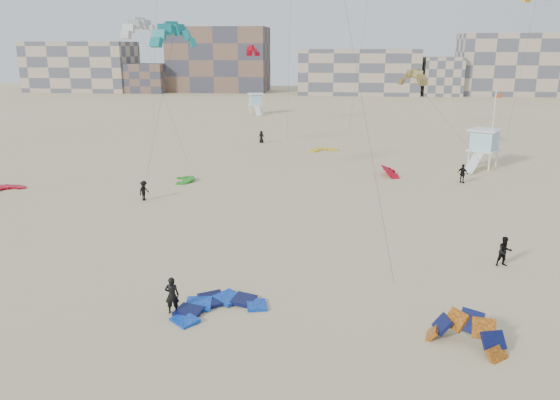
# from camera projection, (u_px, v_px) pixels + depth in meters

# --- Properties ---
(ground) EXTENTS (320.00, 320.00, 0.00)m
(ground) POSITION_uv_depth(u_px,v_px,m) (198.00, 302.00, 28.27)
(ground) COLOR #CDB78A
(ground) RESTS_ON ground
(kite_ground_blue) EXTENTS (6.12, 6.19, 1.05)m
(kite_ground_blue) POSITION_uv_depth(u_px,v_px,m) (219.00, 310.00, 27.45)
(kite_ground_blue) COLOR blue
(kite_ground_blue) RESTS_ON ground
(kite_ground_orange) EXTENTS (4.68, 4.67, 3.45)m
(kite_ground_orange) POSITION_uv_depth(u_px,v_px,m) (465.00, 345.00, 24.21)
(kite_ground_orange) COLOR orange
(kite_ground_orange) RESTS_ON ground
(kite_ground_red) EXTENTS (4.85, 4.77, 0.90)m
(kite_ground_red) POSITION_uv_depth(u_px,v_px,m) (4.00, 191.00, 50.06)
(kite_ground_red) COLOR #C00419
(kite_ground_red) RESTS_ON ground
(kite_ground_green) EXTENTS (3.70, 3.56, 1.17)m
(kite_ground_green) POSITION_uv_depth(u_px,v_px,m) (184.00, 181.00, 53.66)
(kite_ground_green) COLOR #1F9B17
(kite_ground_green) RESTS_ON ground
(kite_ground_red_far) EXTENTS (3.24, 3.08, 2.82)m
(kite_ground_red_far) POSITION_uv_depth(u_px,v_px,m) (390.00, 175.00, 55.94)
(kite_ground_red_far) COLOR #C00419
(kite_ground_red_far) RESTS_ON ground
(kite_ground_yellow) EXTENTS (4.36, 4.47, 0.59)m
(kite_ground_yellow) POSITION_uv_depth(u_px,v_px,m) (323.00, 151.00, 69.17)
(kite_ground_yellow) COLOR gold
(kite_ground_yellow) RESTS_ON ground
(kitesurfer_main) EXTENTS (0.76, 0.55, 1.92)m
(kitesurfer_main) POSITION_uv_depth(u_px,v_px,m) (172.00, 295.00, 26.87)
(kitesurfer_main) COLOR black
(kitesurfer_main) RESTS_ON ground
(kitesurfer_b) EXTENTS (1.02, 0.86, 1.85)m
(kitesurfer_b) POSITION_uv_depth(u_px,v_px,m) (505.00, 252.00, 32.67)
(kitesurfer_b) COLOR black
(kitesurfer_b) RESTS_ON ground
(kitesurfer_c) EXTENTS (0.98, 1.27, 1.73)m
(kitesurfer_c) POSITION_uv_depth(u_px,v_px,m) (144.00, 191.00, 46.68)
(kitesurfer_c) COLOR black
(kitesurfer_c) RESTS_ON ground
(kitesurfer_d) EXTENTS (1.13, 1.04, 1.86)m
(kitesurfer_d) POSITION_uv_depth(u_px,v_px,m) (463.00, 174.00, 52.62)
(kitesurfer_d) COLOR black
(kitesurfer_d) RESTS_ON ground
(kitesurfer_e) EXTENTS (0.93, 0.76, 1.63)m
(kitesurfer_e) POSITION_uv_depth(u_px,v_px,m) (261.00, 137.00, 74.63)
(kitesurfer_e) COLOR black
(kitesurfer_e) RESTS_ON ground
(kitesurfer_f) EXTENTS (0.64, 1.50, 1.57)m
(kitesurfer_f) POSITION_uv_depth(u_px,v_px,m) (495.00, 134.00, 77.07)
(kitesurfer_f) COLOR black
(kitesurfer_f) RESTS_ON ground
(kite_fly_teal_a) EXTENTS (5.86, 5.45, 13.99)m
(kite_fly_teal_a) POSITION_uv_depth(u_px,v_px,m) (174.00, 38.00, 45.02)
(kite_fly_teal_a) COLOR #158C83
(kite_fly_teal_a) RESTS_ON ground
(kite_fly_grey) EXTENTS (8.45, 6.60, 14.80)m
(kite_fly_grey) POSITION_uv_depth(u_px,v_px,m) (141.00, 31.00, 58.25)
(kite_fly_grey) COLOR #BEBEBE
(kite_fly_grey) RESTS_ON ground
(kite_fly_olive) EXTENTS (9.29, 9.09, 9.59)m
(kite_fly_olive) POSITION_uv_depth(u_px,v_px,m) (413.00, 79.00, 61.89)
(kite_fly_olive) COLOR brown
(kite_fly_olive) RESTS_ON ground
(kite_fly_red) EXTENTS (6.22, 5.93, 12.06)m
(kite_fly_red) POSITION_uv_depth(u_px,v_px,m) (253.00, 52.00, 86.26)
(kite_fly_red) COLOR #C00419
(kite_fly_red) RESTS_ON ground
(lifeguard_tower_near) EXTENTS (4.10, 6.33, 4.21)m
(lifeguard_tower_near) POSITION_uv_depth(u_px,v_px,m) (484.00, 149.00, 59.03)
(lifeguard_tower_near) COLOR white
(lifeguard_tower_near) RESTS_ON ground
(lifeguard_tower_far) EXTENTS (3.56, 5.88, 3.99)m
(lifeguard_tower_far) POSITION_uv_depth(u_px,v_px,m) (256.00, 104.00, 105.71)
(lifeguard_tower_far) COLOR white
(lifeguard_tower_far) RESTS_ON ground
(flagpole) EXTENTS (0.68, 0.10, 8.37)m
(flagpole) POSITION_uv_depth(u_px,v_px,m) (493.00, 129.00, 57.24)
(flagpole) COLOR white
(flagpole) RESTS_ON ground
(condo_west_a) EXTENTS (30.00, 15.00, 14.00)m
(condo_west_a) POSITION_uv_depth(u_px,v_px,m) (82.00, 67.00, 158.76)
(condo_west_a) COLOR tan
(condo_west_a) RESTS_ON ground
(condo_west_b) EXTENTS (28.00, 14.00, 18.00)m
(condo_west_b) POSITION_uv_depth(u_px,v_px,m) (219.00, 60.00, 157.32)
(condo_west_b) COLOR brown
(condo_west_b) RESTS_ON ground
(condo_mid) EXTENTS (32.00, 16.00, 12.00)m
(condo_mid) POSITION_uv_depth(u_px,v_px,m) (359.00, 72.00, 149.61)
(condo_mid) COLOR tan
(condo_mid) RESTS_ON ground
(condo_east) EXTENTS (26.00, 14.00, 16.00)m
(condo_east) POSITION_uv_depth(u_px,v_px,m) (509.00, 65.00, 146.26)
(condo_east) COLOR tan
(condo_east) RESTS_ON ground
(condo_fill_left) EXTENTS (12.00, 10.00, 8.00)m
(condo_fill_left) POSITION_uv_depth(u_px,v_px,m) (146.00, 78.00, 155.31)
(condo_fill_left) COLOR brown
(condo_fill_left) RESTS_ON ground
(condo_fill_right) EXTENTS (10.00, 10.00, 10.00)m
(condo_fill_right) POSITION_uv_depth(u_px,v_px,m) (442.00, 76.00, 145.38)
(condo_fill_right) COLOR tan
(condo_fill_right) RESTS_ON ground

